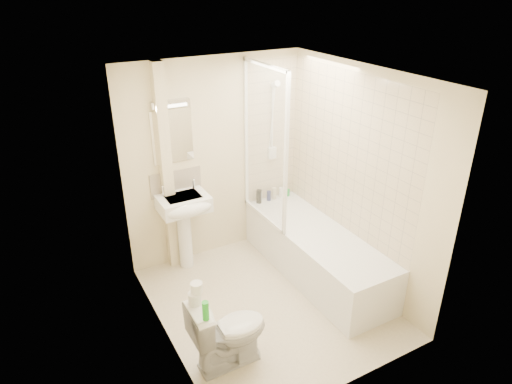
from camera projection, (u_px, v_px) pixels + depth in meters
floor at (268, 302)px, 4.88m from camera, size 2.50×2.50×0.00m
wall_back at (215, 160)px, 5.34m from camera, size 2.20×0.02×2.40m
wall_left at (158, 231)px, 3.88m from camera, size 0.02×2.50×2.40m
wall_right at (359, 180)px, 4.84m from camera, size 0.02×2.50×2.40m
ceiling at (271, 76)px, 3.84m from camera, size 2.20×2.50×0.02m
tile_back at (271, 133)px, 5.57m from camera, size 0.70×0.01×1.75m
tile_right at (348, 154)px, 4.90m from camera, size 0.01×2.10×1.75m
pipe_boxing at (166, 172)px, 5.03m from camera, size 0.12×0.12×2.40m
splashback at (176, 182)px, 5.19m from camera, size 0.60×0.02×0.30m
mirror at (172, 136)px, 4.95m from camera, size 0.46×0.01×0.60m
strip_light at (170, 103)px, 4.77m from camera, size 0.42×0.07×0.07m
bathtub at (316, 252)px, 5.24m from camera, size 0.70×2.10×0.55m
shower_screen at (264, 146)px, 5.06m from camera, size 0.04×0.92×1.80m
shower_fixture at (273, 124)px, 5.48m from camera, size 0.10×0.16×0.99m
pedestal_sink at (185, 212)px, 5.13m from camera, size 0.55×0.50×1.07m
bottle_black_a at (259, 196)px, 5.75m from camera, size 0.07×0.07×0.18m
bottle_white_a at (260, 197)px, 5.77m from camera, size 0.06×0.06×0.14m
bottle_blue at (269, 196)px, 5.83m from camera, size 0.05×0.05×0.13m
bottle_cream at (274, 193)px, 5.86m from camera, size 0.05×0.05×0.16m
bottle_white_b at (281, 192)px, 5.91m from camera, size 0.06×0.06×0.13m
bottle_green at (288, 193)px, 5.96m from camera, size 0.06×0.06×0.09m
toilet at (229, 331)px, 3.99m from camera, size 0.39×0.69×0.70m
toilet_roll_lower at (195, 298)px, 3.77m from camera, size 0.11×0.11×0.11m
toilet_roll_upper at (197, 288)px, 3.74m from camera, size 0.10×0.10×0.09m
green_bottle at (206, 311)px, 3.58m from camera, size 0.05×0.05×0.17m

